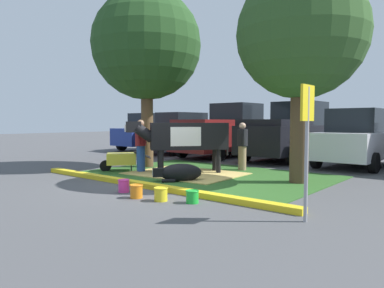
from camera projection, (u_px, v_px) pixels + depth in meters
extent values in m
plane|color=#4C4C4F|center=(162.00, 183.00, 9.33)|extent=(80.00, 80.00, 0.00)
cube|color=#2D5B23|center=(206.00, 175.00, 10.65)|extent=(6.94, 4.75, 0.02)
cube|color=yellow|center=(142.00, 185.00, 8.71)|extent=(8.14, 0.24, 0.12)
cube|color=tan|center=(186.00, 174.00, 10.77)|extent=(3.32, 2.56, 0.04)
cylinder|color=brown|center=(147.00, 126.00, 12.38)|extent=(0.41, 0.41, 2.88)
sphere|color=#23471E|center=(147.00, 45.00, 12.20)|extent=(3.70, 3.70, 3.70)
cylinder|color=#4C3823|center=(299.00, 132.00, 9.20)|extent=(0.47, 0.47, 2.65)
sphere|color=#2D5123|center=(301.00, 33.00, 9.04)|extent=(3.27, 3.27, 3.27)
cube|color=black|center=(189.00, 136.00, 10.88)|extent=(2.01, 2.21, 0.80)
cube|color=white|center=(184.00, 136.00, 10.85)|extent=(1.13, 1.15, 0.56)
cylinder|color=black|center=(145.00, 133.00, 10.64)|extent=(0.65, 0.69, 0.58)
cube|color=black|center=(133.00, 127.00, 10.57)|extent=(0.48, 0.50, 0.32)
cube|color=white|center=(127.00, 128.00, 10.54)|extent=(0.23, 0.22, 0.20)
cylinder|color=black|center=(161.00, 163.00, 10.53)|extent=(0.14, 0.14, 0.74)
cylinder|color=black|center=(160.00, 161.00, 11.01)|extent=(0.14, 0.14, 0.74)
cylinder|color=black|center=(218.00, 162.00, 10.84)|extent=(0.14, 0.14, 0.74)
cylinder|color=black|center=(215.00, 160.00, 11.32)|extent=(0.14, 0.14, 0.74)
cylinder|color=black|center=(227.00, 144.00, 11.10)|extent=(0.06, 0.06, 0.70)
ellipsoid|color=black|center=(181.00, 173.00, 9.48)|extent=(1.08, 1.15, 0.48)
cube|color=black|center=(158.00, 172.00, 9.37)|extent=(0.33, 0.34, 0.22)
cube|color=silver|center=(154.00, 173.00, 9.35)|extent=(0.12, 0.11, 0.16)
cylinder|color=black|center=(168.00, 181.00, 9.25)|extent=(0.30, 0.33, 0.10)
cylinder|color=#9E7F5B|center=(242.00, 158.00, 11.60)|extent=(0.26, 0.26, 0.79)
cylinder|color=black|center=(242.00, 138.00, 11.56)|extent=(0.34, 0.34, 0.54)
sphere|color=tan|center=(242.00, 126.00, 11.54)|extent=(0.21, 0.21, 0.21)
cylinder|color=black|center=(244.00, 137.00, 11.34)|extent=(0.09, 0.09, 0.52)
cylinder|color=black|center=(241.00, 137.00, 11.78)|extent=(0.09, 0.09, 0.52)
cylinder|color=#23478C|center=(141.00, 159.00, 11.15)|extent=(0.26, 0.26, 0.84)
cylinder|color=maroon|center=(141.00, 136.00, 11.11)|extent=(0.34, 0.34, 0.57)
sphere|color=#8C664C|center=(141.00, 123.00, 11.08)|extent=(0.23, 0.23, 0.23)
cylinder|color=maroon|center=(142.00, 135.00, 11.33)|extent=(0.09, 0.09, 0.55)
cylinder|color=maroon|center=(139.00, 136.00, 10.89)|extent=(0.09, 0.09, 0.55)
cube|color=gold|center=(122.00, 159.00, 11.44)|extent=(1.04, 1.07, 0.36)
cylinder|color=black|center=(106.00, 166.00, 11.37)|extent=(0.31, 0.34, 0.36)
cylinder|color=black|center=(131.00, 168.00, 11.29)|extent=(0.04, 0.04, 0.24)
cylinder|color=black|center=(131.00, 166.00, 11.72)|extent=(0.04, 0.04, 0.24)
cylinder|color=black|center=(142.00, 155.00, 11.32)|extent=(0.38, 0.43, 0.23)
cylinder|color=black|center=(142.00, 154.00, 11.75)|extent=(0.38, 0.43, 0.23)
cylinder|color=#99999E|center=(306.00, 155.00, 5.64)|extent=(0.06, 0.06, 2.13)
cube|color=yellow|center=(308.00, 103.00, 5.59)|extent=(0.04, 0.44, 0.56)
cylinder|color=#EA3893|center=(124.00, 186.00, 8.09)|extent=(0.24, 0.24, 0.28)
torus|color=#EA3893|center=(124.00, 180.00, 8.08)|extent=(0.27, 0.27, 0.02)
cylinder|color=orange|center=(136.00, 192.00, 7.47)|extent=(0.26, 0.26, 0.27)
torus|color=orange|center=(136.00, 185.00, 7.46)|extent=(0.28, 0.28, 0.02)
cylinder|color=yellow|center=(161.00, 195.00, 7.19)|extent=(0.26, 0.26, 0.26)
torus|color=yellow|center=(161.00, 188.00, 7.18)|extent=(0.29, 0.29, 0.02)
cylinder|color=green|center=(192.00, 197.00, 7.00)|extent=(0.24, 0.24, 0.24)
torus|color=green|center=(192.00, 191.00, 7.00)|extent=(0.27, 0.27, 0.02)
cube|color=navy|center=(153.00, 136.00, 19.94)|extent=(1.91, 4.44, 0.90)
cube|color=black|center=(152.00, 121.00, 19.89)|extent=(1.64, 2.24, 0.80)
cylinder|color=black|center=(160.00, 142.00, 21.64)|extent=(0.24, 0.65, 0.64)
cylinder|color=black|center=(182.00, 144.00, 20.45)|extent=(0.24, 0.65, 0.64)
cylinder|color=black|center=(122.00, 145.00, 19.49)|extent=(0.24, 0.65, 0.64)
cylinder|color=black|center=(144.00, 146.00, 18.31)|extent=(0.24, 0.65, 0.64)
cube|color=red|center=(182.00, 138.00, 18.07)|extent=(1.91, 4.44, 0.90)
cube|color=black|center=(182.00, 121.00, 18.02)|extent=(1.64, 2.24, 0.80)
cylinder|color=black|center=(188.00, 144.00, 19.77)|extent=(0.24, 0.65, 0.64)
cylinder|color=black|center=(214.00, 146.00, 18.58)|extent=(0.24, 0.65, 0.64)
cylinder|color=black|center=(149.00, 147.00, 17.62)|extent=(0.24, 0.65, 0.64)
cylinder|color=black|center=(175.00, 149.00, 16.44)|extent=(0.24, 0.65, 0.64)
cube|color=maroon|center=(225.00, 137.00, 16.30)|extent=(2.13, 5.45, 1.10)
cube|color=black|center=(237.00, 114.00, 16.94)|extent=(1.88, 1.84, 1.00)
cube|color=maroon|center=(208.00, 122.00, 15.35)|extent=(1.96, 2.75, 0.24)
cylinder|color=black|center=(229.00, 146.00, 18.31)|extent=(0.24, 0.65, 0.64)
cylinder|color=black|center=(264.00, 148.00, 16.99)|extent=(0.24, 0.65, 0.64)
cylinder|color=black|center=(182.00, 150.00, 15.68)|extent=(0.24, 0.65, 0.64)
cylinder|color=black|center=(219.00, 153.00, 14.36)|extent=(0.24, 0.65, 0.64)
cube|color=black|center=(289.00, 139.00, 14.88)|extent=(2.13, 5.45, 1.10)
cube|color=black|center=(300.00, 114.00, 15.52)|extent=(1.88, 1.84, 1.00)
cube|color=black|center=(275.00, 123.00, 13.93)|extent=(1.96, 2.75, 0.24)
cylinder|color=black|center=(286.00, 148.00, 16.89)|extent=(0.24, 0.65, 0.64)
cylinder|color=black|center=(329.00, 151.00, 15.57)|extent=(0.24, 0.65, 0.64)
cylinder|color=black|center=(245.00, 153.00, 14.26)|extent=(0.24, 0.65, 0.64)
cylinder|color=black|center=(293.00, 157.00, 12.94)|extent=(0.24, 0.65, 0.64)
cube|color=silver|center=(358.00, 145.00, 12.66)|extent=(1.91, 4.44, 0.90)
cube|color=black|center=(359.00, 120.00, 12.61)|extent=(1.64, 2.24, 0.80)
cylinder|color=black|center=(345.00, 153.00, 14.35)|extent=(0.24, 0.65, 0.64)
cylinder|color=black|center=(316.00, 159.00, 12.21)|extent=(0.24, 0.65, 0.64)
cylinder|color=black|center=(374.00, 163.00, 11.02)|extent=(0.24, 0.65, 0.64)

